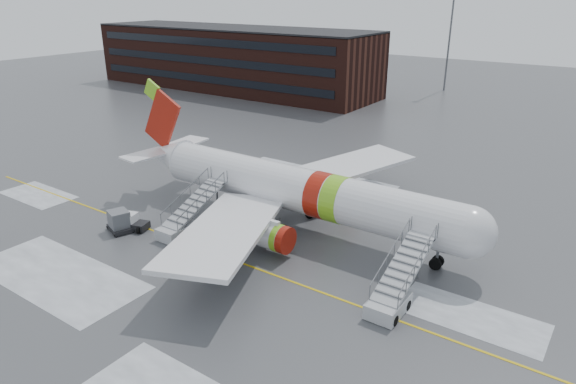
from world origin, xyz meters
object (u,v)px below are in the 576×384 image
Objects in this scene: airliner at (292,189)px; pushback_tug at (132,222)px; airstair_fwd at (394,293)px; uld_container at (119,222)px; airstair_aft at (184,222)px.

airliner is 12.97× the size of pushback_tug.
airliner reaches higher than pushback_tug.
airstair_fwd is 23.35m from pushback_tug.
airstair_fwd reaches higher than uld_container.
airstair_aft is 4.72m from pushback_tug.
airstair_aft reaches higher than uld_container.
airliner is 14.98m from uld_container.
airliner reaches higher than uld_container.
pushback_tug is at bearing 57.01° from uld_container.
airstair_fwd is 1.00× the size of airstair_aft.
airliner is 14.20m from airstair_fwd.
airstair_aft is 2.90× the size of uld_container.
airstair_aft is at bearing -135.24° from airliner.
uld_container is (-23.84, -2.79, -0.21)m from airstair_fwd.
airliner is 9.58m from airstair_aft.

